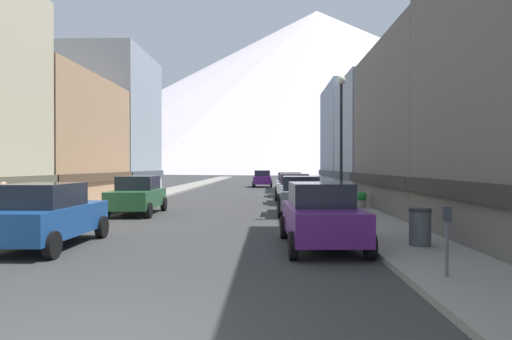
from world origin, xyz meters
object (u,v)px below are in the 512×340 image
trash_bin_right (420,227)px  car_right_0 (321,215)px  car_left_1 (137,195)px  car_right_2 (293,188)px  streetlamp_right (341,124)px  car_right_1 (300,195)px  car_right_3 (289,184)px  car_driving_0 (262,179)px  parking_meter_near (447,231)px  potted_plant_0 (362,199)px  pedestrian_0 (3,208)px  car_left_0 (46,215)px

trash_bin_right → car_right_0: bearing=168.7°
car_left_1 → trash_bin_right: size_ratio=4.55×
car_right_2 → streetlamp_right: bearing=-79.7°
car_left_1 → trash_bin_right: 13.59m
car_right_1 → car_right_3: (0.00, 12.63, 0.00)m
car_driving_0 → car_left_1: bearing=-101.0°
car_driving_0 → trash_bin_right: 37.08m
car_right_1 → car_left_1: bearing=-178.6°
car_right_0 → parking_meter_near: size_ratio=3.36×
car_right_2 → streetlamp_right: streetlamp_right is taller
trash_bin_right → potted_plant_0: (0.65, 10.99, -0.07)m
pedestrian_0 → car_right_0: bearing=-10.5°
car_right_1 → trash_bin_right: 9.56m
car_left_0 → car_right_1: same height
car_right_0 → potted_plant_0: bearing=73.0°
car_right_2 → streetlamp_right: size_ratio=0.76×
car_left_0 → car_right_3: same height
car_left_1 → car_right_1: (7.60, 0.18, 0.00)m
car_left_0 → car_right_2: 17.07m
car_driving_0 → parking_meter_near: size_ratio=3.31×
car_right_3 → parking_meter_near: 25.34m
car_right_2 → car_driving_0: size_ratio=1.01×
car_right_3 → streetlamp_right: 15.24m
car_left_1 → potted_plant_0: car_left_1 is taller
car_right_2 → car_left_1: bearing=-139.4°
car_left_1 → car_right_1: bearing=1.4°
car_left_0 → car_right_0: size_ratio=0.99×
car_right_0 → car_right_3: size_ratio=1.01×
car_left_0 → parking_meter_near: car_left_0 is taller
car_right_0 → car_right_3: (0.00, 21.33, 0.00)m
car_right_1 → car_right_3: size_ratio=1.01×
car_right_1 → car_driving_0: 27.65m
car_driving_0 → potted_plant_0: 26.35m
car_right_2 → parking_meter_near: size_ratio=3.35×
car_right_2 → potted_plant_0: size_ratio=5.41×
car_right_2 → trash_bin_right: size_ratio=4.55×
car_right_0 → pedestrian_0: size_ratio=2.80×
car_right_1 → car_right_0: bearing=-90.0°
car_right_1 → streetlamp_right: (1.55, -2.21, 3.09)m
potted_plant_0 → streetlamp_right: (-1.65, -3.99, 3.41)m
car_left_1 → car_right_2: size_ratio=1.00×
parking_meter_near → trash_bin_right: size_ratio=1.36×
car_left_0 → streetlamp_right: 11.78m
car_right_1 → parking_meter_near: bearing=-81.2°
car_left_1 → potted_plant_0: (10.80, 1.96, -0.32)m
car_right_3 → streetlamp_right: streetlamp_right is taller
car_left_1 → trash_bin_right: bearing=-41.6°
car_right_1 → potted_plant_0: (3.20, 1.78, -0.32)m
parking_meter_near → pedestrian_0: bearing=154.2°
parking_meter_near → car_driving_0: bearing=95.9°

